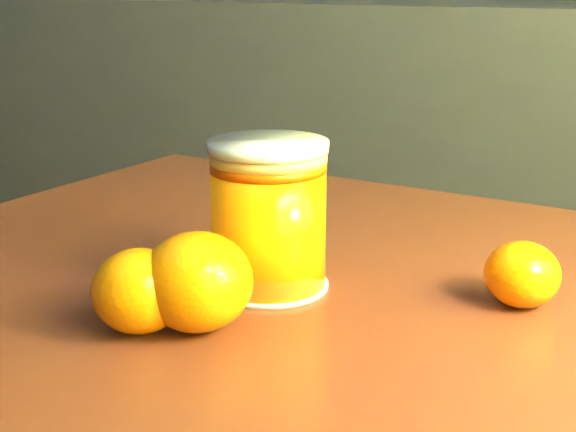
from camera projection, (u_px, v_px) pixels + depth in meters
The scene contains 6 objects.
kitchen_counter at pixel (283, 163), 2.28m from camera, with size 3.15×0.60×0.90m, color #4B4C50.
table at pixel (394, 424), 0.61m from camera, with size 0.98×0.70×0.72m.
juice_glass at pixel (269, 217), 0.61m from camera, with size 0.09×0.09×0.11m.
orange_front at pixel (197, 282), 0.54m from camera, with size 0.08×0.08×0.07m, color orange.
orange_back at pixel (522, 274), 0.58m from camera, with size 0.06×0.06×0.05m, color orange.
orange_extra at pixel (140, 291), 0.54m from camera, with size 0.07×0.07×0.06m, color orange.
Camera 1 is at (1.22, -0.41, 0.96)m, focal length 50.00 mm.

